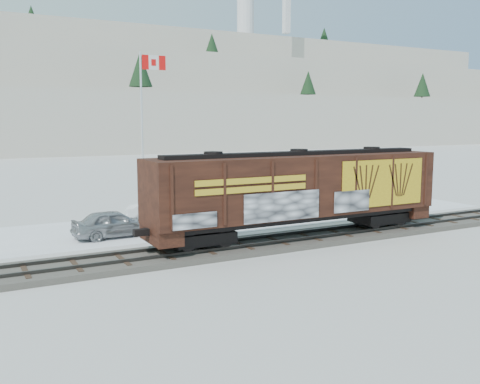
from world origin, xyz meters
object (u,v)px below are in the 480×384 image
flagpole (144,153)px  car_white (166,212)px  car_silver (114,223)px  hopper_railcar (299,188)px  car_dark (359,202)px

flagpole → car_white: size_ratio=2.35×
car_silver → hopper_railcar: bearing=-127.3°
car_white → car_silver: bearing=142.8°
flagpole → car_dark: (13.25, -7.60, -3.43)m
flagpole → car_silver: 9.77m
car_silver → car_white: bearing=-62.9°
hopper_railcar → car_silver: size_ratio=3.65×
car_silver → car_dark: size_ratio=1.06×
hopper_railcar → car_silver: bearing=145.3°
car_dark → car_white: bearing=65.5°
flagpole → car_white: bearing=-96.1°
hopper_railcar → flagpole: bearing=105.4°
car_silver → car_dark: 17.69m
flagpole → car_dark: 15.66m
car_silver → car_dark: (17.69, 0.46, -0.15)m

